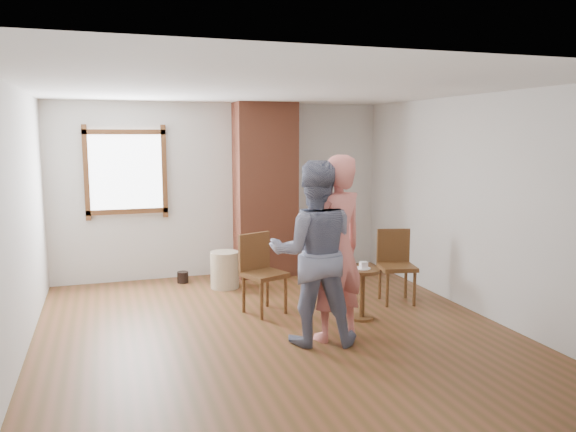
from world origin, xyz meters
The scene contains 12 objects.
ground centered at (0.00, 0.00, 0.00)m, with size 5.50×5.50×0.00m, color brown.
room_shell centered at (-0.06, 0.61, 1.81)m, with size 5.04×5.52×2.62m.
brick_chimney centered at (0.60, 2.50, 1.30)m, with size 0.90×0.50×2.60m, color #A15439.
stoneware_crock centered at (-0.15, 1.95, 0.26)m, with size 0.40×0.40×0.51m, color #C7B190.
dark_pot centered at (-0.68, 2.40, 0.08)m, with size 0.16×0.16×0.16m, color black.
dining_chair_left centered at (0.04, 0.76, 0.53)m, with size 0.58×0.58×0.95m.
dining_chair_right centered at (1.80, 0.65, 0.52)m, with size 0.51×0.51×0.92m.
side_table centered at (1.08, 0.12, 0.40)m, with size 0.40×0.40×0.60m.
cake_plate centered at (1.08, 0.12, 0.60)m, with size 0.18×0.18×0.01m, color white.
cake_slice centered at (1.09, 0.12, 0.64)m, with size 0.08×0.07×0.06m, color white.
man centered at (0.29, -0.38, 0.94)m, with size 0.91×0.71×1.88m, color #141939.
person_pink centered at (0.54, -0.35, 0.96)m, with size 0.70×0.46×1.93m, color #EA7E75.
Camera 1 is at (-1.70, -5.60, 2.13)m, focal length 35.00 mm.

